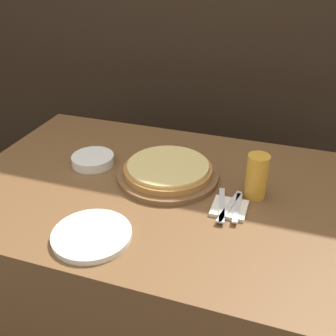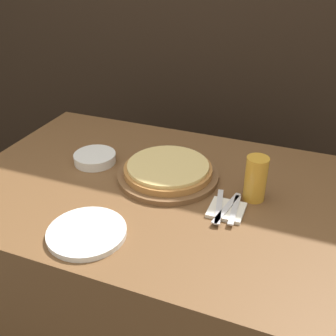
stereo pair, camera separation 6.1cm
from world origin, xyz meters
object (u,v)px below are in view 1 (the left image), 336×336
at_px(dinner_knife, 230,206).
at_px(pizza_on_board, 168,171).
at_px(beer_glass, 257,175).
at_px(fork, 222,205).
at_px(side_bowl, 93,160).
at_px(dinner_plate, 92,235).
at_px(spoon, 237,208).

bearing_deg(dinner_knife, pizza_on_board, 153.30).
relative_size(beer_glass, fork, 0.82).
xyz_separation_m(beer_glass, fork, (-0.09, -0.11, -0.07)).
distance_m(pizza_on_board, side_bowl, 0.31).
relative_size(pizza_on_board, side_bowl, 2.27).
bearing_deg(side_bowl, dinner_plate, -62.75).
distance_m(dinner_knife, spoon, 0.03).
bearing_deg(spoon, pizza_on_board, 155.44).
bearing_deg(pizza_on_board, spoon, -24.56).
height_order(dinner_plate, dinner_knife, dinner_plate).
height_order(side_bowl, fork, side_bowl).
bearing_deg(dinner_plate, dinner_knife, 36.39).
distance_m(pizza_on_board, spoon, 0.30).
distance_m(beer_glass, side_bowl, 0.62).
bearing_deg(side_bowl, pizza_on_board, -0.73).
bearing_deg(side_bowl, dinner_knife, -13.10).
relative_size(pizza_on_board, spoon, 2.29).
bearing_deg(dinner_knife, fork, 180.00).
relative_size(side_bowl, fork, 0.86).
bearing_deg(fork, dinner_knife, 0.00).
distance_m(side_bowl, fork, 0.54).
height_order(dinner_plate, side_bowl, side_bowl).
xyz_separation_m(side_bowl, dinner_knife, (0.55, -0.13, -0.00)).
bearing_deg(fork, pizza_on_board, 150.79).
relative_size(beer_glass, spoon, 0.96).
bearing_deg(fork, spoon, 0.00).
relative_size(beer_glass, dinner_knife, 0.82).
distance_m(pizza_on_board, fork, 0.26).
bearing_deg(fork, dinner_plate, -141.58).
relative_size(dinner_plate, dinner_knife, 1.25).
xyz_separation_m(dinner_plate, spoon, (0.38, 0.26, 0.01)).
distance_m(side_bowl, spoon, 0.59).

